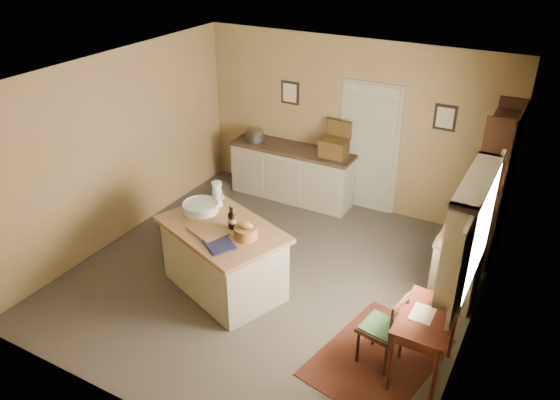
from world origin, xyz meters
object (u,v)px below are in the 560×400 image
at_px(sideboard, 293,171).
at_px(desk_chair, 381,328).
at_px(work_island, 223,256).
at_px(right_cabinet, 459,262).
at_px(writing_desk, 426,323).
at_px(shelving_unit, 497,185).

relative_size(sideboard, desk_chair, 2.39).
relative_size(work_island, right_cabinet, 1.85).
xyz_separation_m(work_island, sideboard, (-0.41, 2.67, -0.00)).
height_order(sideboard, right_cabinet, sideboard).
bearing_deg(writing_desk, desk_chair, -175.78).
bearing_deg(shelving_unit, work_island, -138.35).
bearing_deg(work_island, shelving_unit, 62.36).
bearing_deg(right_cabinet, work_island, -153.04).
xyz_separation_m(sideboard, writing_desk, (3.03, -2.91, 0.18)).
xyz_separation_m(writing_desk, desk_chair, (-0.44, -0.03, -0.23)).
height_order(writing_desk, right_cabinet, right_cabinet).
height_order(work_island, writing_desk, work_island).
relative_size(work_island, shelving_unit, 0.85).
xyz_separation_m(work_island, shelving_unit, (2.78, 2.47, 0.59)).
height_order(work_island, sideboard, work_island).
distance_m(desk_chair, shelving_unit, 2.88).
relative_size(work_island, writing_desk, 2.15).
bearing_deg(desk_chair, writing_desk, 14.09).
height_order(writing_desk, desk_chair, desk_chair).
bearing_deg(sideboard, work_island, -81.18).
xyz_separation_m(right_cabinet, shelving_unit, (0.16, 1.14, 0.61)).
bearing_deg(desk_chair, sideboard, 141.25).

